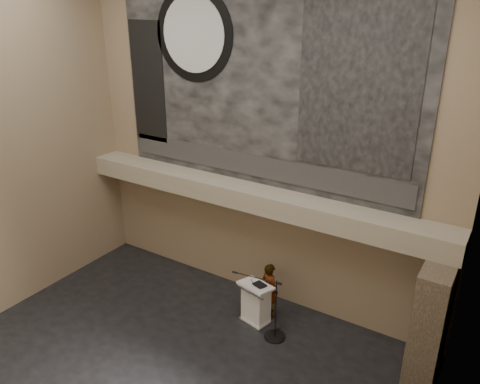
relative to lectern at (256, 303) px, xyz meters
The scene contains 18 objects.
floor 2.92m from the lectern, 104.94° to the right, with size 10.00×10.00×0.00m, color black.
wall_back 3.97m from the lectern, 120.92° to the left, with size 10.00×0.02×8.50m, color #8E795A.
wall_right 6.28m from the lectern, 33.00° to the right, with size 0.02×8.00×8.50m, color #8E795A.
soffit 2.64m from the lectern, 131.57° to the left, with size 10.00×0.80×0.50m, color gray.
sprinkler_left 3.25m from the lectern, 161.50° to the left, with size 0.04×0.04×0.06m, color #B2893D.
sprinkler_right 2.54m from the lectern, 33.96° to the left, with size 0.04×0.04×0.06m, color #B2893D.
banner 5.34m from the lectern, 121.55° to the left, with size 8.00×0.05×5.00m, color black.
banner_text_strip 3.39m from the lectern, 122.42° to the left, with size 7.76×0.02×0.55m, color #2B2B2B.
banner_clock_rim 6.75m from the lectern, 155.39° to the left, with size 2.30×2.30×0.02m, color black.
banner_clock_face 6.75m from the lectern, 155.77° to the left, with size 1.84×1.84×0.02m, color silver.
banner_building_print 5.63m from the lectern, 34.98° to the left, with size 2.60×0.02×3.60m, color black.
banner_brick_print 6.48m from the lectern, 164.31° to the left, with size 1.10×0.02×3.20m, color black.
stone_pier 4.01m from the lectern, ahead, with size 0.60×1.40×2.70m, color #403427.
lectern is the anchor object (origin of this frame).
binder 0.57m from the lectern, ahead, with size 0.30×0.24×0.04m, color black.
papers 0.56m from the lectern, behind, with size 0.23×0.31×0.01m, color silver.
speaker_person 0.51m from the lectern, 73.83° to the left, with size 0.54×0.35×1.47m, color white.
mic_stand 0.77m from the lectern, 21.86° to the right, with size 1.36×0.52×1.57m.
Camera 1 is at (5.54, -5.57, 7.44)m, focal length 35.00 mm.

